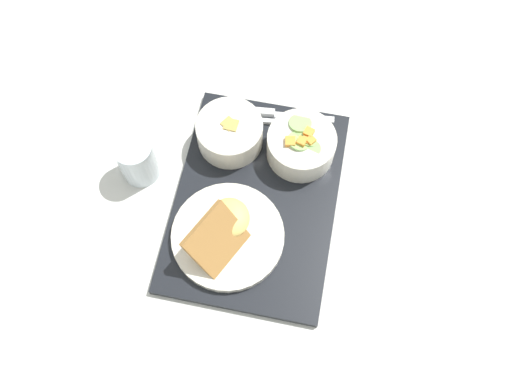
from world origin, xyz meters
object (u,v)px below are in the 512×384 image
Objects in this scene: spoon at (274,122)px; bowl_salad at (301,145)px; plate_main at (227,233)px; glass_water at (138,161)px; bowl_soup at (230,132)px; knife at (272,113)px.

bowl_salad is at bearing -47.99° from spoon.
glass_water is (-0.07, -0.21, 0.01)m from plate_main.
plate_main reaches higher than spoon.
bowl_soup is at bearing -160.57° from plate_main.
spoon is at bearing -123.27° from bowl_salad.
glass_water is at bearing -51.00° from bowl_soup.
bowl_soup is 0.10m from spoon.
plate_main is 0.27m from knife.
glass_water is at bearing -64.08° from bowl_salad.
knife is 1.14× the size of spoon.
plate_main reaches higher than glass_water.
bowl_soup is 0.62× the size of plate_main.
glass_water reaches higher than spoon.
glass_water is (0.12, -0.14, -0.00)m from bowl_soup.
bowl_soup is at bearing -149.42° from spoon.
plate_main is 0.26m from spoon.
spoon is (0.02, 0.01, 0.00)m from knife.
bowl_soup is (0.02, -0.14, -0.00)m from bowl_salad.
knife is 1.84× the size of glass_water.
spoon is (-0.07, 0.07, -0.03)m from bowl_soup.
spoon is 1.61× the size of glass_water.
spoon is (-0.26, 0.00, -0.01)m from plate_main.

